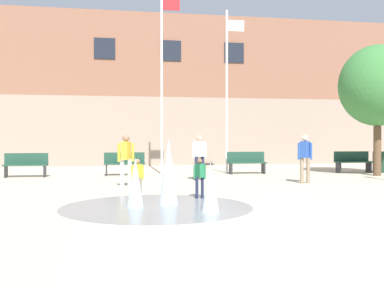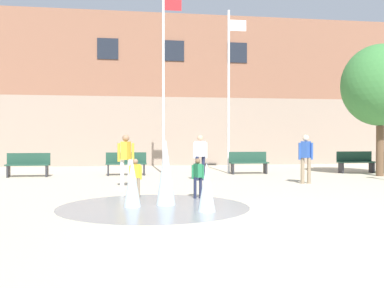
% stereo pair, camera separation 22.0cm
% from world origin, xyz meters
% --- Properties ---
extents(ground_plane, '(100.00, 100.00, 0.00)m').
position_xyz_m(ground_plane, '(0.00, 0.00, 0.00)').
color(ground_plane, '#BCB299').
extents(library_building, '(36.00, 6.05, 8.21)m').
position_xyz_m(library_building, '(0.00, 20.62, 4.10)').
color(library_building, gray).
rests_on(library_building, ground).
extents(splash_fountain, '(4.14, 4.14, 1.46)m').
position_xyz_m(splash_fountain, '(-1.90, 3.19, 0.50)').
color(splash_fountain, gray).
rests_on(splash_fountain, ground).
extents(park_bench_far_left, '(1.60, 0.44, 0.91)m').
position_xyz_m(park_bench_far_left, '(-6.31, 11.39, 0.48)').
color(park_bench_far_left, '#28282D').
rests_on(park_bench_far_left, ground).
extents(park_bench_left_of_flagpoles, '(1.60, 0.44, 0.91)m').
position_xyz_m(park_bench_left_of_flagpoles, '(-2.61, 11.53, 0.48)').
color(park_bench_left_of_flagpoles, '#28282D').
rests_on(park_bench_left_of_flagpoles, ground).
extents(park_bench_center, '(1.60, 0.44, 0.91)m').
position_xyz_m(park_bench_center, '(2.40, 11.51, 0.48)').
color(park_bench_center, '#28282D').
rests_on(park_bench_center, ground).
extents(park_bench_far_right, '(1.60, 0.44, 0.91)m').
position_xyz_m(park_bench_far_right, '(7.05, 11.31, 0.48)').
color(park_bench_far_right, '#28282D').
rests_on(park_bench_far_right, ground).
extents(adult_in_red, '(0.50, 0.39, 1.59)m').
position_xyz_m(adult_in_red, '(-2.66, 7.21, 0.93)').
color(adult_in_red, silver).
rests_on(adult_in_red, ground).
extents(teen_by_trashcan, '(0.50, 0.37, 1.59)m').
position_xyz_m(teen_by_trashcan, '(-0.07, 9.02, 0.93)').
color(teen_by_trashcan, '#1E233D').
rests_on(teen_by_trashcan, ground).
extents(adult_near_bench, '(0.50, 0.38, 1.59)m').
position_xyz_m(adult_near_bench, '(3.15, 7.44, 0.93)').
color(adult_near_bench, '#89755B').
rests_on(adult_near_bench, ground).
extents(child_in_fountain, '(0.31, 0.22, 0.99)m').
position_xyz_m(child_in_fountain, '(-2.46, 4.46, 0.58)').
color(child_in_fountain, '#89755B').
rests_on(child_in_fountain, ground).
extents(child_running, '(0.31, 0.24, 0.99)m').
position_xyz_m(child_running, '(-0.94, 4.41, 0.58)').
color(child_running, '#1E233D').
rests_on(child_running, ground).
extents(flagpole_left, '(0.80, 0.10, 7.57)m').
position_xyz_m(flagpole_left, '(-1.06, 11.95, 4.03)').
color(flagpole_left, silver).
rests_on(flagpole_left, ground).
extents(flagpole_right, '(0.80, 0.10, 6.84)m').
position_xyz_m(flagpole_right, '(1.69, 11.95, 3.66)').
color(flagpole_right, silver).
rests_on(flagpole_right, ground).
extents(trash_can, '(0.56, 0.56, 0.90)m').
position_xyz_m(trash_can, '(8.26, 11.24, 0.45)').
color(trash_can, '#193323').
rests_on(trash_can, ground).
extents(street_tree_near_building, '(2.99, 2.99, 5.14)m').
position_xyz_m(street_tree_near_building, '(7.18, 9.71, 3.53)').
color(street_tree_near_building, brown).
rests_on(street_tree_near_building, ground).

